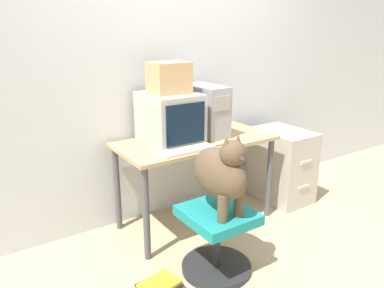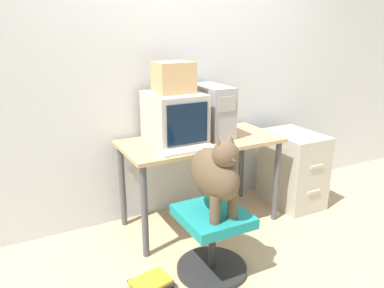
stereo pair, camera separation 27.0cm
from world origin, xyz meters
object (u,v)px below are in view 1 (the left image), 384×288
object	(u,v)px
office_chair	(217,237)
filing_cabinet	(281,165)
cardboard_box	(169,78)
keyboard	(186,149)
crt_monitor	(170,118)
book_stack_floor	(159,287)
dog	(221,172)
pc_tower	(206,110)

from	to	relation	value
office_chair	filing_cabinet	bearing A→B (deg)	25.32
cardboard_box	keyboard	bearing A→B (deg)	-95.47
crt_monitor	book_stack_floor	xyz separation A→B (m)	(-0.51, -0.70, -0.92)
crt_monitor	filing_cabinet	size ratio (longest dim) A/B	0.68
dog	cardboard_box	bearing A→B (deg)	85.83
pc_tower	cardboard_box	distance (m)	0.47
office_chair	cardboard_box	distance (m)	1.24
cardboard_box	dog	bearing A→B (deg)	-94.17
filing_cabinet	office_chair	bearing A→B (deg)	-154.68
keyboard	filing_cabinet	xyz separation A→B (m)	(1.21, 0.14, -0.42)
pc_tower	crt_monitor	bearing A→B (deg)	-176.72
filing_cabinet	cardboard_box	xyz separation A→B (m)	(-1.18, 0.13, 0.92)
keyboard	book_stack_floor	bearing A→B (deg)	-138.16
crt_monitor	filing_cabinet	world-z (taller)	crt_monitor
keyboard	crt_monitor	bearing A→B (deg)	84.45
filing_cabinet	book_stack_floor	distance (m)	1.81
crt_monitor	dog	world-z (taller)	crt_monitor
dog	keyboard	bearing A→B (deg)	86.58
crt_monitor	keyboard	distance (m)	0.33
filing_cabinet	keyboard	bearing A→B (deg)	-173.36
crt_monitor	pc_tower	distance (m)	0.37
pc_tower	filing_cabinet	distance (m)	1.04
crt_monitor	cardboard_box	world-z (taller)	cardboard_box
pc_tower	cardboard_box	size ratio (longest dim) A/B	1.55
keyboard	cardboard_box	xyz separation A→B (m)	(0.03, 0.27, 0.50)
keyboard	office_chair	xyz separation A→B (m)	(-0.03, -0.44, -0.51)
office_chair	pc_tower	bearing A→B (deg)	60.25
pc_tower	filing_cabinet	bearing A→B (deg)	-10.37
keyboard	filing_cabinet	world-z (taller)	keyboard
pc_tower	dog	world-z (taller)	pc_tower
pc_tower	book_stack_floor	xyz separation A→B (m)	(-0.87, -0.72, -0.93)
crt_monitor	keyboard	world-z (taller)	crt_monitor
pc_tower	filing_cabinet	world-z (taller)	pc_tower
keyboard	cardboard_box	world-z (taller)	cardboard_box
dog	filing_cabinet	distance (m)	1.44
filing_cabinet	cardboard_box	world-z (taller)	cardboard_box
filing_cabinet	book_stack_floor	size ratio (longest dim) A/B	2.48
dog	filing_cabinet	size ratio (longest dim) A/B	0.79
crt_monitor	book_stack_floor	bearing A→B (deg)	-125.92
pc_tower	keyboard	xyz separation A→B (m)	(-0.39, -0.29, -0.20)
crt_monitor	book_stack_floor	world-z (taller)	crt_monitor
keyboard	filing_cabinet	bearing A→B (deg)	6.64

